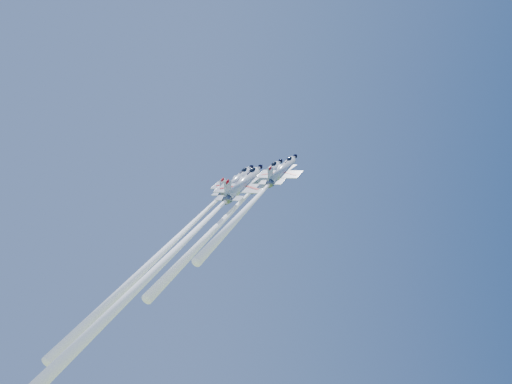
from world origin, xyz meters
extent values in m
cylinder|color=silver|center=(3.36, 5.66, 95.73)|extent=(6.58, 9.30, 11.78)
cone|color=silver|center=(7.55, 10.19, 100.29)|extent=(3.44, 3.72, 3.35)
cone|color=black|center=(8.53, 11.24, 101.34)|extent=(1.73, 1.87, 1.68)
cone|color=slate|center=(-0.52, 1.48, 91.52)|extent=(3.08, 3.09, 2.40)
ellipsoid|color=black|center=(5.85, 8.19, 99.28)|extent=(2.96, 3.12, 2.81)
cube|color=black|center=(4.88, 7.10, 98.53)|extent=(0.90, 0.99, 0.99)
cube|color=silver|center=(2.73, 5.04, 94.74)|extent=(10.58, 8.98, 3.76)
cube|color=silver|center=(3.72, 8.07, 97.18)|extent=(3.02, 2.96, 2.30)
cube|color=silver|center=(5.84, 6.41, 96.88)|extent=(3.02, 2.96, 2.30)
cube|color=silver|center=(0.08, 2.15, 92.04)|extent=(5.72, 4.84, 1.97)
cube|color=silver|center=(-0.28, 1.40, 93.66)|extent=(2.50, 3.33, 4.14)
cube|color=red|center=(-0.53, 0.82, 95.01)|extent=(1.04, 1.20, 1.27)
cube|color=black|center=(3.65, 6.18, 94.93)|extent=(6.42, 6.81, 6.59)
sphere|color=white|center=(-0.67, 1.33, 91.36)|extent=(1.20, 1.27, 1.11)
cone|color=white|center=(-11.63, -10.50, 79.45)|extent=(14.61, 23.69, 33.64)
cylinder|color=silver|center=(-3.59, 5.76, 94.13)|extent=(6.22, 8.80, 11.14)
cone|color=silver|center=(0.38, 10.04, 98.45)|extent=(3.25, 3.52, 3.16)
cone|color=black|center=(1.31, 11.04, 99.45)|extent=(1.64, 1.77, 1.59)
cone|color=slate|center=(-7.25, 1.81, 90.16)|extent=(2.92, 2.93, 2.27)
ellipsoid|color=black|center=(-1.23, 8.16, 97.50)|extent=(2.80, 2.95, 2.66)
cube|color=black|center=(-2.14, 7.12, 96.79)|extent=(0.85, 0.94, 0.93)
cube|color=silver|center=(-4.18, 5.17, 93.20)|extent=(10.01, 8.49, 3.56)
cube|color=silver|center=(-3.24, 8.04, 95.51)|extent=(2.86, 2.80, 2.17)
cube|color=silver|center=(-1.24, 6.47, 95.22)|extent=(2.86, 2.80, 2.17)
cube|color=silver|center=(-6.69, 2.44, 90.65)|extent=(5.41, 4.58, 1.86)
cube|color=silver|center=(-7.02, 1.73, 92.18)|extent=(2.36, 3.15, 3.92)
cube|color=red|center=(-7.26, 1.19, 93.46)|extent=(0.98, 1.13, 1.20)
cube|color=black|center=(-3.31, 6.26, 93.39)|extent=(6.07, 6.44, 6.23)
sphere|color=white|center=(-7.39, 1.66, 90.01)|extent=(1.13, 1.20, 1.05)
cone|color=white|center=(-21.90, -13.99, 74.24)|extent=(18.31, 30.40, 43.89)
cylinder|color=silver|center=(4.19, -6.27, 94.21)|extent=(5.83, 8.25, 10.45)
cone|color=silver|center=(7.92, -2.26, 98.25)|extent=(3.05, 3.30, 2.97)
cone|color=black|center=(8.78, -1.33, 99.19)|extent=(1.54, 1.66, 1.49)
cone|color=slate|center=(0.76, -9.98, 90.48)|extent=(2.73, 2.74, 2.13)
ellipsoid|color=black|center=(6.41, -4.03, 97.37)|extent=(2.62, 2.77, 2.49)
cube|color=black|center=(5.55, -5.00, 96.70)|extent=(0.80, 0.88, 0.87)
cube|color=silver|center=(3.64, -6.83, 93.34)|extent=(9.38, 7.96, 3.33)
cube|color=silver|center=(4.52, -4.14, 95.50)|extent=(2.68, 2.62, 2.04)
cube|color=silver|center=(6.39, -5.61, 95.23)|extent=(2.68, 2.62, 2.04)
cube|color=silver|center=(1.29, -9.39, 90.95)|extent=(5.08, 4.29, 1.74)
cube|color=silver|center=(0.98, -10.05, 92.38)|extent=(2.22, 2.95, 3.67)
cube|color=red|center=(0.75, -10.57, 93.58)|extent=(0.92, 1.06, 1.12)
cube|color=black|center=(4.46, -5.81, 93.51)|extent=(5.69, 6.03, 5.84)
sphere|color=white|center=(0.63, -10.12, 90.34)|extent=(1.06, 1.13, 0.98)
cone|color=white|center=(-7.21, -18.57, 81.82)|extent=(10.91, 17.39, 24.36)
cylinder|color=silver|center=(-3.54, -3.10, 91.70)|extent=(6.74, 9.53, 12.06)
cone|color=silver|center=(0.76, 1.53, 96.36)|extent=(3.52, 3.81, 3.43)
cone|color=black|center=(1.76, 2.61, 97.45)|extent=(1.77, 1.92, 1.72)
cone|color=slate|center=(-7.50, -7.38, 87.39)|extent=(3.16, 3.17, 2.46)
ellipsoid|color=black|center=(-0.98, -0.51, 95.34)|extent=(3.03, 3.20, 2.88)
cube|color=black|center=(-1.97, -1.63, 94.57)|extent=(0.92, 1.01, 1.01)
cube|color=silver|center=(-4.18, -3.74, 90.69)|extent=(10.84, 9.20, 3.85)
cube|color=silver|center=(-3.16, -0.64, 93.19)|extent=(3.10, 3.03, 2.35)
cube|color=silver|center=(-0.99, -2.33, 92.88)|extent=(3.10, 3.03, 2.35)
cube|color=silver|center=(-6.89, -6.70, 87.93)|extent=(5.86, 4.95, 2.01)
cube|color=silver|center=(-7.25, -7.46, 89.58)|extent=(2.56, 3.41, 4.24)
cube|color=red|center=(-7.51, -8.05, 90.97)|extent=(1.06, 1.23, 1.30)
cube|color=black|center=(-3.23, -2.56, 90.89)|extent=(6.57, 6.97, 6.75)
sphere|color=white|center=(-7.65, -7.54, 87.23)|extent=(1.22, 1.30, 1.13)
cone|color=white|center=(-22.86, -23.93, 70.71)|extent=(19.27, 31.93, 46.04)
camera|label=1|loc=(-23.53, -118.85, 65.86)|focal=40.00mm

